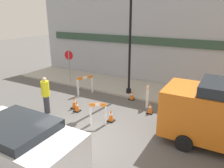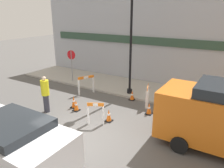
% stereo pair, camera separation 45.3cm
% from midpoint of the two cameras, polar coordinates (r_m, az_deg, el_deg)
% --- Properties ---
extents(ground_plane, '(60.00, 60.00, 0.00)m').
position_cam_midpoint_polar(ground_plane, '(8.66, -6.80, -13.68)').
color(ground_plane, '#565451').
extents(sidewalk_slab, '(18.00, 3.14, 0.11)m').
position_cam_midpoint_polar(sidewalk_slab, '(13.42, 9.35, -1.55)').
color(sidewalk_slab, '#ADA89E').
rests_on(sidewalk_slab, ground_plane).
extents(storefront_facade, '(18.00, 0.22, 5.50)m').
position_cam_midpoint_polar(storefront_facade, '(14.29, 12.49, 10.64)').
color(storefront_facade, '#A3A8B2').
rests_on(storefront_facade, ground_plane).
extents(streetlamp_post, '(0.44, 0.44, 5.81)m').
position_cam_midpoint_polar(streetlamp_post, '(11.87, 6.17, 14.59)').
color(streetlamp_post, black).
rests_on(streetlamp_post, sidewalk_slab).
extents(stop_sign, '(0.60, 0.11, 2.08)m').
position_cam_midpoint_polar(stop_sign, '(14.63, -9.64, 6.03)').
color(stop_sign, gray).
rests_on(stop_sign, sidewalk_slab).
extents(barricade_0, '(0.56, 0.95, 1.07)m').
position_cam_midpoint_polar(barricade_0, '(12.67, -5.75, -0.02)').
color(barricade_0, white).
rests_on(barricade_0, ground_plane).
extents(barricade_1, '(0.69, 0.45, 0.98)m').
position_cam_midpoint_polar(barricade_1, '(9.27, -2.89, -7.61)').
color(barricade_1, white).
rests_on(barricade_1, ground_plane).
extents(barricade_2, '(0.40, 0.83, 1.07)m').
position_cam_midpoint_polar(barricade_2, '(11.21, 10.37, -2.84)').
color(barricade_2, white).
rests_on(barricade_2, ground_plane).
extents(traffic_cone_0, '(0.30, 0.30, 0.63)m').
position_cam_midpoint_polar(traffic_cone_0, '(11.02, -8.80, -4.67)').
color(traffic_cone_0, black).
rests_on(traffic_cone_0, ground_plane).
extents(traffic_cone_1, '(0.30, 0.30, 0.56)m').
position_cam_midpoint_polar(traffic_cone_1, '(10.69, -8.15, -5.59)').
color(traffic_cone_1, black).
rests_on(traffic_cone_1, ground_plane).
extents(traffic_cone_2, '(0.30, 0.30, 0.53)m').
position_cam_midpoint_polar(traffic_cone_2, '(11.91, 6.36, -3.00)').
color(traffic_cone_2, black).
rests_on(traffic_cone_2, ground_plane).
extents(traffic_cone_3, '(0.30, 0.30, 0.55)m').
position_cam_midpoint_polar(traffic_cone_3, '(10.43, 10.88, -6.39)').
color(traffic_cone_3, black).
rests_on(traffic_cone_3, ground_plane).
extents(traffic_cone_4, '(0.30, 0.30, 0.57)m').
position_cam_midpoint_polar(traffic_cone_4, '(9.60, 0.52, -8.24)').
color(traffic_cone_4, black).
rests_on(traffic_cone_4, ground_plane).
extents(person_worker, '(0.53, 0.53, 1.76)m').
position_cam_midpoint_polar(person_worker, '(10.62, -15.84, -2.33)').
color(person_worker, '#33333D').
rests_on(person_worker, ground_plane).
extents(parked_car_1, '(3.82, 2.01, 1.67)m').
position_cam_midpoint_polar(parked_car_1, '(7.10, -22.87, -14.02)').
color(parked_car_1, silver).
rests_on(parked_car_1, ground_plane).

